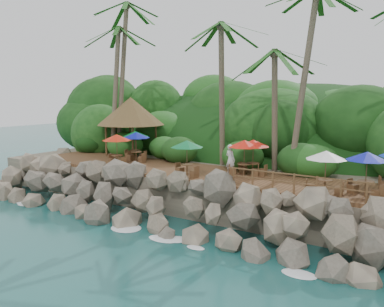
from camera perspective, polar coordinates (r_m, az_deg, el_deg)
The scene contains 12 objects.
ground at distance 21.74m, azimuth -8.90°, elevation -10.84°, with size 140.00×140.00×0.00m, color #19514F.
land_base at distance 34.62m, azimuth 9.15°, elevation -1.85°, with size 32.00×25.20×2.10m, color gray.
jungle_hill at distance 41.65m, azimuth 13.37°, elevation -1.72°, with size 44.80×28.00×15.40m, color #143811.
seawall at distance 22.84m, azimuth -5.57°, elevation -6.81°, with size 29.00×4.00×2.30m, color gray, non-canonical shape.
terrace at distance 25.76m, azimuth -0.00°, elevation -2.64°, with size 26.00×5.00×0.20m, color brown.
jungle_foliage at distance 33.92m, azimuth 8.41°, elevation -3.85°, with size 44.00×16.00×12.00m, color #143811, non-canonical shape.
foam_line at distance 21.94m, azimuth -8.36°, elevation -10.57°, with size 25.20×0.80×0.06m.
palms at distance 27.61m, azimuth 5.06°, elevation 18.84°, with size 27.03×6.75×13.26m.
palapa at distance 32.60m, azimuth -8.64°, elevation 5.93°, with size 5.40×5.40×4.60m.
dining_clusters at distance 24.14m, azimuth 4.82°, elevation 1.09°, with size 19.54×4.98×2.14m.
railing at distance 20.27m, azimuth 14.20°, elevation -3.87°, with size 7.20×0.10×1.00m.
waiter at distance 24.37m, azimuth 5.43°, elevation -0.86°, with size 0.67×0.44×1.85m, color silver.
Camera 1 is at (13.91, -15.11, 7.10)m, focal length 37.81 mm.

